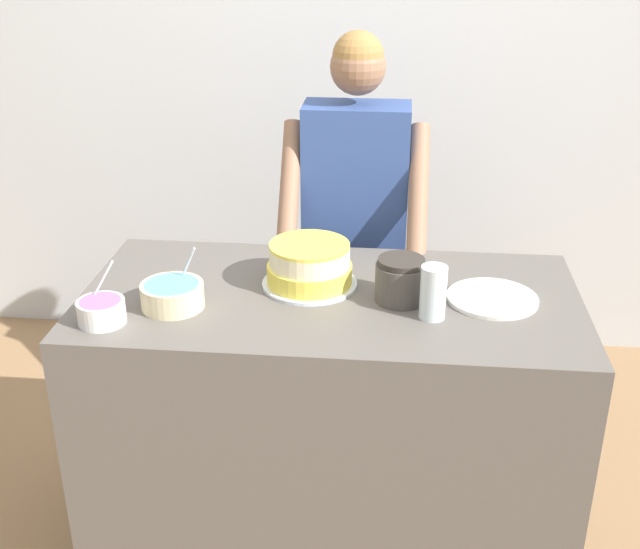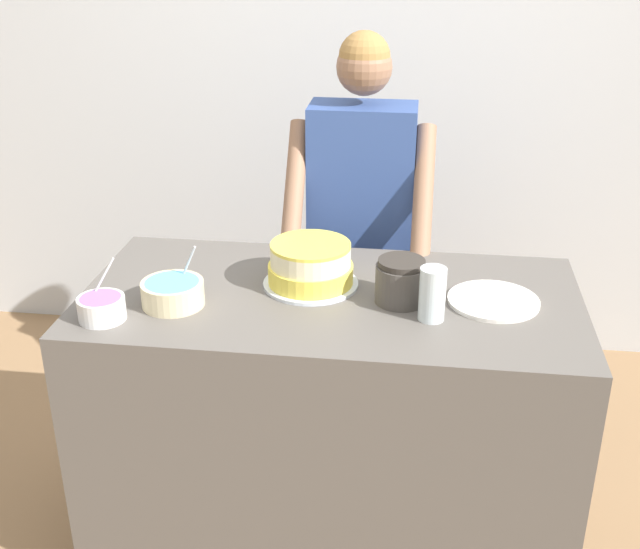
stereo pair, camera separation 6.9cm
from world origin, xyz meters
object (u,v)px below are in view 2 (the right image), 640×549
at_px(drinking_glass, 432,294).
at_px(ceramic_plate, 493,301).
at_px(frosting_bowl_blue, 173,292).
at_px(frosting_bowl_purple, 101,307).
at_px(cake, 311,266).
at_px(person_baker, 361,210).
at_px(stoneware_jar, 401,281).

height_order(drinking_glass, ceramic_plate, drinking_glass).
xyz_separation_m(frosting_bowl_blue, drinking_glass, (0.74, 0.01, 0.04)).
relative_size(frosting_bowl_purple, ceramic_plate, 0.61).
xyz_separation_m(frosting_bowl_blue, ceramic_plate, (0.92, 0.13, -0.03)).
height_order(frosting_bowl_blue, frosting_bowl_purple, frosting_bowl_blue).
distance_m(cake, frosting_bowl_purple, 0.62).
bearing_deg(frosting_bowl_blue, drinking_glass, 0.60).
bearing_deg(frosting_bowl_purple, ceramic_plate, 12.77).
distance_m(person_baker, frosting_bowl_blue, 0.87).
height_order(frosting_bowl_blue, ceramic_plate, frosting_bowl_blue).
bearing_deg(ceramic_plate, frosting_bowl_blue, -171.74).
bearing_deg(ceramic_plate, drinking_glass, -145.07).
height_order(frosting_bowl_blue, stoneware_jar, frosting_bowl_blue).
bearing_deg(drinking_glass, stoneware_jar, 132.33).
xyz_separation_m(person_baker, frosting_bowl_purple, (-0.65, -0.84, -0.01)).
xyz_separation_m(cake, ceramic_plate, (0.54, -0.05, -0.06)).
bearing_deg(ceramic_plate, person_baker, 126.36).
xyz_separation_m(cake, stoneware_jar, (0.27, -0.07, -0.00)).
xyz_separation_m(cake, drinking_glass, (0.36, -0.17, 0.01)).
distance_m(person_baker, stoneware_jar, 0.64).
bearing_deg(drinking_glass, frosting_bowl_purple, -172.41).
distance_m(cake, stoneware_jar, 0.28).
distance_m(frosting_bowl_blue, stoneware_jar, 0.66).
bearing_deg(frosting_bowl_purple, person_baker, 52.34).
height_order(cake, drinking_glass, drinking_glass).
height_order(cake, frosting_bowl_purple, frosting_bowl_purple).
bearing_deg(stoneware_jar, cake, 164.67).
distance_m(person_baker, drinking_glass, 0.76).
bearing_deg(cake, drinking_glass, -25.52).
relative_size(frosting_bowl_blue, ceramic_plate, 0.68).
relative_size(cake, stoneware_jar, 1.96).
xyz_separation_m(frosting_bowl_purple, drinking_glass, (0.91, 0.12, 0.04)).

